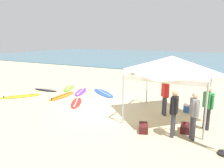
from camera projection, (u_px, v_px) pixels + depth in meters
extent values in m
plane|color=beige|center=(107.00, 111.00, 10.08)|extent=(80.00, 80.00, 0.00)
cube|color=teal|center=(191.00, 58.00, 36.86)|extent=(80.00, 36.00, 0.10)
cylinder|color=#B7B7BC|center=(123.00, 100.00, 8.40)|extent=(0.07, 0.07, 2.05)
cylinder|color=#B7B7BC|center=(206.00, 112.00, 7.01)|extent=(0.07, 0.07, 2.05)
cylinder|color=#B7B7BC|center=(147.00, 85.00, 11.07)|extent=(0.07, 0.07, 2.05)
cylinder|color=#B7B7BC|center=(210.00, 92.00, 9.68)|extent=(0.07, 0.07, 2.05)
cube|color=white|center=(162.00, 81.00, 7.51)|extent=(3.08, 0.03, 0.18)
cube|color=white|center=(178.00, 70.00, 10.17)|extent=(3.08, 0.03, 0.18)
cube|color=white|center=(137.00, 72.00, 9.53)|extent=(0.03, 3.08, 0.18)
cube|color=white|center=(211.00, 77.00, 8.14)|extent=(0.03, 3.08, 0.18)
pyramid|color=white|center=(172.00, 64.00, 8.74)|extent=(3.20, 3.20, 0.70)
ellipsoid|color=purple|center=(81.00, 92.00, 13.63)|extent=(1.33, 2.19, 0.07)
cube|color=white|center=(81.00, 91.00, 13.62)|extent=(0.72, 1.69, 0.01)
cone|color=white|center=(77.00, 94.00, 12.76)|extent=(0.09, 0.09, 0.12)
ellipsoid|color=red|center=(76.00, 103.00, 11.31)|extent=(1.42, 1.94, 0.07)
cube|color=white|center=(76.00, 102.00, 11.30)|extent=(0.86, 1.45, 0.01)
cone|color=white|center=(74.00, 105.00, 10.51)|extent=(0.09, 0.09, 0.12)
ellipsoid|color=black|center=(46.00, 90.00, 14.10)|extent=(1.91, 0.58, 0.07)
cube|color=white|center=(46.00, 89.00, 14.09)|extent=(1.61, 0.10, 0.01)
cone|color=white|center=(54.00, 90.00, 13.75)|extent=(0.09, 0.09, 0.12)
ellipsoid|color=orange|center=(62.00, 96.00, 12.64)|extent=(0.68, 2.27, 0.07)
cube|color=black|center=(62.00, 95.00, 12.63)|extent=(0.11, 1.92, 0.01)
cone|color=black|center=(52.00, 98.00, 11.80)|extent=(0.09, 0.09, 0.12)
ellipsoid|color=yellow|center=(21.00, 96.00, 12.57)|extent=(1.90, 2.17, 0.07)
cube|color=black|center=(21.00, 96.00, 12.56)|extent=(1.24, 1.55, 0.01)
cone|color=black|center=(4.00, 96.00, 12.18)|extent=(0.09, 0.09, 0.12)
ellipsoid|color=#7AD12D|center=(69.00, 88.00, 14.62)|extent=(1.42, 2.11, 0.07)
cube|color=white|center=(69.00, 88.00, 14.61)|extent=(0.81, 1.61, 0.01)
cone|color=white|center=(71.00, 84.00, 15.43)|extent=(0.09, 0.09, 0.12)
ellipsoid|color=blue|center=(103.00, 93.00, 13.34)|extent=(2.48, 2.07, 0.07)
cube|color=white|center=(103.00, 92.00, 13.33)|extent=(1.79, 1.32, 0.01)
cone|color=white|center=(97.00, 88.00, 14.24)|extent=(0.09, 0.09, 0.12)
cylinder|color=#383842|center=(172.00, 126.00, 7.31)|extent=(0.13, 0.13, 0.88)
cylinder|color=#383842|center=(174.00, 124.00, 7.46)|extent=(0.13, 0.13, 0.88)
cube|color=black|center=(174.00, 105.00, 7.23)|extent=(0.23, 0.36, 0.60)
sphere|color=tan|center=(175.00, 93.00, 7.13)|extent=(0.21, 0.21, 0.21)
cylinder|color=black|center=(173.00, 108.00, 7.03)|extent=(0.09, 0.09, 0.54)
cylinder|color=black|center=(176.00, 104.00, 7.43)|extent=(0.09, 0.09, 0.54)
cylinder|color=#383842|center=(163.00, 105.00, 9.56)|extent=(0.13, 0.13, 0.88)
cylinder|color=#383842|center=(165.00, 107.00, 9.38)|extent=(0.13, 0.13, 0.88)
cube|color=red|center=(165.00, 90.00, 9.31)|extent=(0.40, 0.42, 0.60)
sphere|color=tan|center=(166.00, 81.00, 9.22)|extent=(0.21, 0.21, 0.21)
cylinder|color=red|center=(163.00, 89.00, 9.54)|extent=(0.09, 0.09, 0.54)
cylinder|color=red|center=(168.00, 92.00, 9.09)|extent=(0.09, 0.09, 0.54)
cylinder|color=#383842|center=(193.00, 129.00, 7.07)|extent=(0.13, 0.13, 0.88)
cylinder|color=#383842|center=(192.00, 126.00, 7.25)|extent=(0.13, 0.13, 0.88)
cube|color=gray|center=(194.00, 107.00, 7.00)|extent=(0.35, 0.42, 0.60)
sphere|color=beige|center=(196.00, 95.00, 6.91)|extent=(0.21, 0.21, 0.21)
cylinder|color=gray|center=(197.00, 110.00, 6.78)|extent=(0.09, 0.09, 0.54)
cylinder|color=gray|center=(192.00, 106.00, 7.23)|extent=(0.09, 0.09, 0.54)
cylinder|color=#2D2D33|center=(208.00, 119.00, 7.88)|extent=(0.13, 0.13, 0.88)
cylinder|color=#2D2D33|center=(205.00, 118.00, 8.05)|extent=(0.13, 0.13, 0.88)
cube|color=#2D8C47|center=(208.00, 100.00, 7.81)|extent=(0.40, 0.41, 0.60)
sphere|color=beige|center=(209.00, 89.00, 7.72)|extent=(0.21, 0.21, 0.21)
cylinder|color=#2D8C47|center=(213.00, 102.00, 7.60)|extent=(0.09, 0.09, 0.54)
cylinder|color=#2D8C47|center=(204.00, 99.00, 8.03)|extent=(0.09, 0.09, 0.54)
cylinder|color=black|center=(224.00, 154.00, 6.28)|extent=(0.36, 0.36, 0.08)
cube|color=#4C1919|center=(185.00, 128.00, 7.83)|extent=(0.39, 0.63, 0.28)
cube|color=#4C1919|center=(143.00, 128.00, 7.85)|extent=(0.51, 0.67, 0.28)
cube|color=#2D60B7|center=(189.00, 109.00, 9.88)|extent=(0.48, 0.34, 0.34)
cube|color=white|center=(189.00, 105.00, 9.84)|extent=(0.50, 0.36, 0.05)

